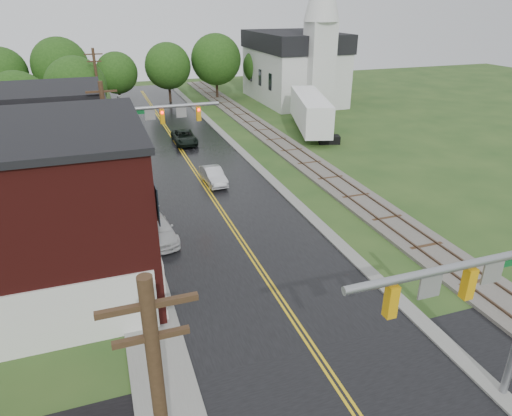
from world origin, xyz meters
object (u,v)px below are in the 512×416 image
tree_left_e (78,88)px  traffic_signal_near (484,293)px  tree_left_c (20,106)px  semi_trailer (310,111)px  sedan_silver (213,176)px  utility_pole_b (110,151)px  utility_pole_c (99,91)px  traffic_signal_far (153,124)px  suv_dark (184,137)px  church (297,60)px  pickup_white (156,229)px

tree_left_e → traffic_signal_near: bearing=-74.3°
tree_left_c → semi_trailer: 28.75m
sedan_silver → utility_pole_b: bearing=-152.7°
tree_left_e → utility_pole_c: bearing=-42.8°
sedan_silver → tree_left_e: bearing=113.9°
traffic_signal_far → sedan_silver: bearing=-9.1°
utility_pole_c → traffic_signal_far: bearing=-78.9°
traffic_signal_near → suv_dark: (-2.67, 36.16, -4.32)m
tree_left_e → traffic_signal_far: bearing=-74.1°
tree_left_e → sedan_silver: 22.23m
church → semi_trailer: church is taller
utility_pole_b → suv_dark: bearing=64.8°
traffic_signal_far → tree_left_e: (-5.38, 18.90, -0.16)m
traffic_signal_near → utility_pole_b: (-10.27, 20.00, -0.25)m
tree_left_c → tree_left_e: tree_left_e is taller
tree_left_c → suv_dark: size_ratio=1.63×
utility_pole_c → sedan_silver: 19.68m
traffic_signal_near → tree_left_e: size_ratio=0.90×
traffic_signal_near → sedan_silver: size_ratio=1.90×
pickup_white → suv_dark: bearing=67.2°
traffic_signal_far → pickup_white: (-1.33, -8.61, -4.29)m
traffic_signal_near → tree_left_c: 41.67m
utility_pole_b → sedan_silver: size_ratio=2.32×
church → traffic_signal_far: church is taller
tree_left_c → pickup_white: size_ratio=1.63×
tree_left_e → pickup_white: bearing=-81.6°
traffic_signal_far → suv_dark: bearing=69.1°
semi_trailer → traffic_signal_far: bearing=-148.7°
traffic_signal_near → sedan_silver: 24.84m
sedan_silver → pickup_white: size_ratio=0.83×
traffic_signal_near → traffic_signal_far: (-6.94, 25.00, 0.01)m
utility_pole_c → pickup_white: (2.00, -25.61, -4.04)m
tree_left_e → sedan_silver: size_ratio=2.11×
utility_pole_b → pickup_white: (2.00, -3.61, -4.04)m
utility_pole_b → tree_left_c: utility_pole_b is taller
utility_pole_c → tree_left_e: 2.79m
church → pickup_white: 43.48m
utility_pole_b → pickup_white: bearing=-61.0°
church → tree_left_c: 36.59m
tree_left_c → pickup_white: bearing=-67.2°
pickup_white → sedan_silver: bearing=47.8°
church → semi_trailer: 16.86m
tree_left_c → suv_dark: (14.65, -1.74, -3.86)m
suv_dark → tree_left_c: bearing=173.7°
semi_trailer → suv_dark: bearing=179.7°
tree_left_e → pickup_white: tree_left_e is taller
pickup_white → traffic_signal_far: bearing=74.2°
traffic_signal_near → pickup_white: (-8.27, 16.39, -4.29)m
church → traffic_signal_far: (-23.47, -26.74, -0.86)m
suv_dark → sedan_silver: bearing=-89.5°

